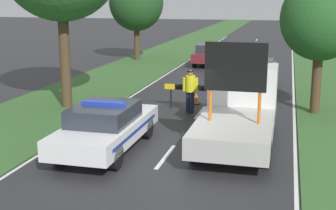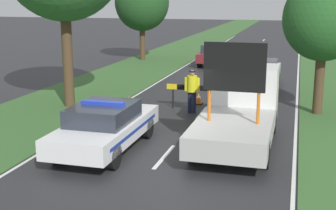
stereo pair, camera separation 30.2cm
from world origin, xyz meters
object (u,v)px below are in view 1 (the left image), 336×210
at_px(road_barrier, 196,90).
at_px(queued_car_sedan_silver, 256,72).
at_px(traffic_cone_near_police, 127,103).
at_px(roadside_tree_mid_left, 136,3).
at_px(work_truck, 239,108).
at_px(police_officer, 190,87).
at_px(traffic_cone_centre_front, 199,120).
at_px(police_car, 106,126).
at_px(roadside_tree_near_left, 321,19).
at_px(pedestrian_civilian, 215,90).
at_px(queued_car_wagon_maroon, 211,54).
at_px(traffic_cone_near_truck, 196,98).

relative_size(road_barrier, queued_car_sedan_silver, 0.55).
distance_m(road_barrier, traffic_cone_near_police, 2.84).
xyz_separation_m(queued_car_sedan_silver, roadside_tree_mid_left, (-9.06, 8.40, 3.30)).
relative_size(work_truck, queued_car_sedan_silver, 1.15).
bearing_deg(work_truck, road_barrier, -61.07).
height_order(police_officer, traffic_cone_centre_front, police_officer).
relative_size(police_car, traffic_cone_near_police, 8.63).
xyz_separation_m(police_officer, traffic_cone_near_police, (-2.60, -0.08, -0.74)).
relative_size(traffic_cone_near_police, roadside_tree_near_left, 0.11).
xyz_separation_m(pedestrian_civilian, roadside_tree_near_left, (3.79, 1.04, 2.69)).
relative_size(traffic_cone_near_police, roadside_tree_mid_left, 0.09).
xyz_separation_m(road_barrier, queued_car_wagon_maroon, (-1.44, 12.58, -0.08)).
height_order(work_truck, road_barrier, work_truck).
xyz_separation_m(police_car, police_officer, (1.47, 5.15, 0.27)).
bearing_deg(queued_car_wagon_maroon, work_truck, 102.36).
distance_m(police_officer, pedestrian_civilian, 0.97).
bearing_deg(road_barrier, pedestrian_civilian, -27.44).
bearing_deg(traffic_cone_near_truck, roadside_tree_mid_left, 117.99).
bearing_deg(pedestrian_civilian, queued_car_sedan_silver, 79.25).
bearing_deg(police_officer, queued_car_wagon_maroon, -93.75).
bearing_deg(pedestrian_civilian, work_truck, -68.40).
bearing_deg(pedestrian_civilian, traffic_cone_near_truck, 124.77).
distance_m(pedestrian_civilian, roadside_tree_mid_left, 16.73).
bearing_deg(roadside_tree_mid_left, work_truck, -62.57).
bearing_deg(work_truck, queued_car_wagon_maroon, -78.16).
bearing_deg(road_barrier, work_truck, -55.92).
relative_size(work_truck, police_officer, 3.16).
relative_size(queued_car_sedan_silver, queued_car_wagon_maroon, 1.14).
height_order(pedestrian_civilian, traffic_cone_near_police, pedestrian_civilian).
bearing_deg(traffic_cone_near_truck, queued_car_wagon_maroon, 96.29).
bearing_deg(traffic_cone_near_truck, traffic_cone_near_police, -146.59).
bearing_deg(queued_car_wagon_maroon, police_officer, 95.83).
height_order(police_officer, roadside_tree_mid_left, roadside_tree_mid_left).
relative_size(road_barrier, queued_car_wagon_maroon, 0.63).
relative_size(road_barrier, traffic_cone_centre_front, 5.16).
xyz_separation_m(police_car, roadside_tree_mid_left, (-5.45, 19.65, 3.31)).
bearing_deg(road_barrier, queued_car_sedan_silver, 74.15).
bearing_deg(traffic_cone_near_truck, roadside_tree_near_left, -5.54).
distance_m(police_car, traffic_cone_centre_front, 3.91).
distance_m(queued_car_sedan_silver, roadside_tree_near_left, 6.33).
height_order(traffic_cone_near_police, traffic_cone_centre_front, traffic_cone_near_police).
relative_size(police_car, queued_car_sedan_silver, 1.02).
distance_m(traffic_cone_centre_front, roadside_tree_mid_left, 18.55).
bearing_deg(road_barrier, traffic_cone_centre_front, -71.71).
xyz_separation_m(work_truck, traffic_cone_near_police, (-4.85, 3.09, -0.79)).
height_order(traffic_cone_near_police, roadside_tree_near_left, roadside_tree_near_left).
height_order(road_barrier, queued_car_wagon_maroon, queued_car_wagon_maroon).
bearing_deg(police_car, queued_car_wagon_maroon, 95.04).
relative_size(pedestrian_civilian, queued_car_wagon_maroon, 0.40).
xyz_separation_m(police_car, pedestrian_civilian, (2.44, 5.24, 0.22)).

